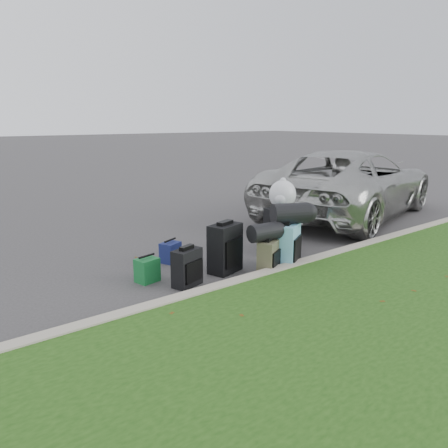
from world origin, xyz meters
TOP-DOWN VIEW (x-y plane):
  - ground at (0.00, 0.00)m, footprint 120.00×120.00m
  - curb at (0.00, -1.00)m, footprint 120.00×0.18m
  - suv at (4.10, 0.93)m, footprint 5.84×3.75m
  - suitcase_small_black at (-1.24, -0.47)m, footprint 0.45×0.33m
  - suitcase_large_black_left at (-0.51, -0.34)m, footprint 0.55×0.42m
  - suitcase_olive at (-0.08, -0.80)m, footprint 0.42×0.36m
  - suitcase_teal at (0.33, -0.77)m, footprint 0.54×0.47m
  - suitcase_large_black_right at (0.81, -0.15)m, footprint 0.55×0.38m
  - tote_green at (-1.59, -0.00)m, footprint 0.33×0.28m
  - tote_navy at (-0.90, 0.53)m, footprint 0.36×0.32m
  - duffel_left at (-0.12, -0.75)m, footprint 0.49×0.30m
  - duffel_right at (0.38, -0.77)m, footprint 0.62×0.49m
  - trash_bag at (0.81, -0.17)m, footprint 0.45×0.45m

SIDE VIEW (x-z plane):
  - ground at x=0.00m, z-range 0.00..0.00m
  - curb at x=0.00m, z-range 0.00..0.15m
  - tote_navy at x=-0.90m, z-range 0.00..0.31m
  - tote_green at x=-1.59m, z-range 0.00..0.32m
  - suitcase_olive at x=-0.08m, z-range 0.00..0.49m
  - suitcase_small_black at x=-1.24m, z-range 0.00..0.50m
  - suitcase_teal at x=0.33m, z-range 0.00..0.67m
  - suitcase_large_black_left at x=-0.51m, z-range 0.00..0.71m
  - suitcase_large_black_right at x=0.81m, z-range 0.00..0.75m
  - duffel_left at x=-0.12m, z-range 0.49..0.74m
  - suv at x=4.10m, z-range 0.00..1.50m
  - duffel_right at x=0.38m, z-range 0.67..0.97m
  - trash_bag at x=0.81m, z-range 0.75..1.20m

